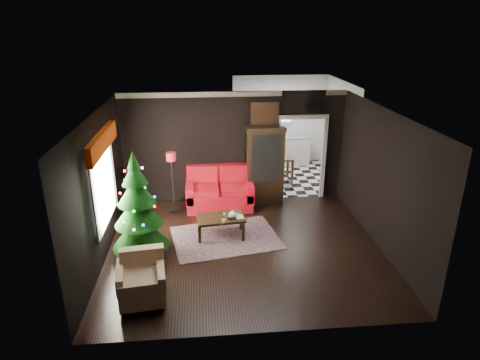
{
  "coord_description": "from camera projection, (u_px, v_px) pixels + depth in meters",
  "views": [
    {
      "loc": [
        -0.77,
        -7.42,
        4.36
      ],
      "look_at": [
        0.0,
        0.9,
        1.15
      ],
      "focal_mm": 31.06,
      "sensor_mm": 36.0,
      "label": 1
    }
  ],
  "objects": [
    {
      "name": "curio_cabinet",
      "position": [
        265.0,
        167.0,
        10.36
      ],
      "size": [
        0.9,
        0.45,
        1.9
      ],
      "primitive_type": null,
      "color": "black",
      "rests_on": "ground"
    },
    {
      "name": "coffee_table",
      "position": [
        221.0,
        226.0,
        8.9
      ],
      "size": [
        1.06,
        0.71,
        0.45
      ],
      "primitive_type": null,
      "rotation": [
        0.0,
        0.0,
        0.12
      ],
      "color": "black",
      "rests_on": "rug"
    },
    {
      "name": "cup_a",
      "position": [
        224.0,
        214.0,
        8.91
      ],
      "size": [
        0.07,
        0.07,
        0.05
      ],
      "primitive_type": "cylinder",
      "rotation": [
        0.0,
        0.0,
        0.29
      ],
      "color": "silver",
      "rests_on": "coffee_table"
    },
    {
      "name": "cup_b",
      "position": [
        224.0,
        221.0,
        8.59
      ],
      "size": [
        0.07,
        0.07,
        0.06
      ],
      "primitive_type": "cylinder",
      "rotation": [
        0.0,
        0.0,
        -0.02
      ],
      "color": "white",
      "rests_on": "coffee_table"
    },
    {
      "name": "loveseat",
      "position": [
        220.0,
        188.0,
        10.21
      ],
      "size": [
        1.7,
        0.9,
        1.0
      ],
      "primitive_type": null,
      "color": "maroon",
      "rests_on": "ground"
    },
    {
      "name": "kitchen_window",
      "position": [
        280.0,
        111.0,
        13.12
      ],
      "size": [
        0.7,
        0.06,
        0.7
      ],
      "primitive_type": "cube",
      "color": "white",
      "rests_on": "ground"
    },
    {
      "name": "left_window",
      "position": [
        103.0,
        183.0,
        7.95
      ],
      "size": [
        0.05,
        1.6,
        1.4
      ],
      "primitive_type": "cube",
      "color": "white",
      "rests_on": "wall_left"
    },
    {
      "name": "wall_clock",
      "position": [
        314.0,
        108.0,
        10.11
      ],
      "size": [
        0.32,
        0.32,
        0.06
      ],
      "primitive_type": "cylinder",
      "color": "silver",
      "rests_on": "wall_back"
    },
    {
      "name": "kitchen_table",
      "position": [
        279.0,
        169.0,
        11.95
      ],
      "size": [
        0.7,
        0.7,
        0.75
      ],
      "primitive_type": null,
      "color": "brown",
      "rests_on": "ground"
    },
    {
      "name": "kitchen_floor",
      "position": [
        287.0,
        177.0,
        12.39
      ],
      "size": [
        3.0,
        3.0,
        0.0
      ],
      "primitive_type": "plane",
      "color": "white",
      "rests_on": "ground"
    },
    {
      "name": "wall_right",
      "position": [
        382.0,
        180.0,
        8.26
      ],
      "size": [
        0.0,
        5.5,
        5.5
      ],
      "primitive_type": "plane",
      "rotation": [
        1.57,
        0.0,
        -1.57
      ],
      "color": "black",
      "rests_on": "ground"
    },
    {
      "name": "wall_back",
      "position": [
        234.0,
        148.0,
        10.34
      ],
      "size": [
        5.5,
        0.0,
        5.5
      ],
      "primitive_type": "plane",
      "rotation": [
        1.57,
        0.0,
        0.0
      ],
      "color": "black",
      "rests_on": "ground"
    },
    {
      "name": "valance",
      "position": [
        102.0,
        142.0,
        7.67
      ],
      "size": [
        0.12,
        2.1,
        0.35
      ],
      "primitive_type": "cube",
      "color": "#7E2604",
      "rests_on": "wall_left"
    },
    {
      "name": "doorway",
      "position": [
        300.0,
        159.0,
        10.62
      ],
      "size": [
        1.1,
        0.1,
        2.1
      ],
      "primitive_type": null,
      "color": "silver",
      "rests_on": "ground"
    },
    {
      "name": "wall_front",
      "position": [
        263.0,
        251.0,
        5.7
      ],
      "size": [
        5.5,
        0.0,
        5.5
      ],
      "primitive_type": "plane",
      "rotation": [
        -1.57,
        0.0,
        0.0
      ],
      "color": "black",
      "rests_on": "ground"
    },
    {
      "name": "wall_left",
      "position": [
        99.0,
        190.0,
        7.78
      ],
      "size": [
        0.0,
        5.5,
        5.5
      ],
      "primitive_type": "plane",
      "rotation": [
        1.57,
        0.0,
        1.57
      ],
      "color": "black",
      "rests_on": "ground"
    },
    {
      "name": "floor",
      "position": [
        244.0,
        248.0,
        8.52
      ],
      "size": [
        5.5,
        5.5,
        0.0
      ],
      "primitive_type": "plane",
      "color": "black",
      "rests_on": "ground"
    },
    {
      "name": "kitchen_counter",
      "position": [
        280.0,
        151.0,
        13.34
      ],
      "size": [
        1.8,
        0.6,
        0.9
      ],
      "primitive_type": "cube",
      "color": "silver",
      "rests_on": "ground"
    },
    {
      "name": "book",
      "position": [
        236.0,
        213.0,
        8.76
      ],
      "size": [
        0.16,
        0.03,
        0.22
      ],
      "primitive_type": "imported",
      "rotation": [
        0.0,
        0.0,
        0.08
      ],
      "color": "#98715C",
      "rests_on": "coffee_table"
    },
    {
      "name": "rug",
      "position": [
        226.0,
        238.0,
        8.91
      ],
      "size": [
        2.46,
        1.98,
        0.01
      ],
      "primitive_type": "cube",
      "rotation": [
        0.0,
        0.0,
        0.18
      ],
      "color": "#64525B",
      "rests_on": "ground"
    },
    {
      "name": "painting",
      "position": [
        265.0,
        114.0,
        10.06
      ],
      "size": [
        0.62,
        0.05,
        0.52
      ],
      "primitive_type": "cube",
      "color": "#A57737",
      "rests_on": "wall_back"
    },
    {
      "name": "christmas_tree",
      "position": [
        138.0,
        207.0,
        7.87
      ],
      "size": [
        1.23,
        1.23,
        2.1
      ],
      "primitive_type": null,
      "rotation": [
        0.0,
        0.0,
        -0.13
      ],
      "color": "black",
      "rests_on": "ground"
    },
    {
      "name": "floor_lamp",
      "position": [
        173.0,
        182.0,
        9.72
      ],
      "size": [
        0.25,
        0.25,
        1.44
      ],
      "primitive_type": null,
      "rotation": [
        0.0,
        0.0,
        -0.03
      ],
      "color": "black",
      "rests_on": "ground"
    },
    {
      "name": "ceiling",
      "position": [
        245.0,
        113.0,
        7.52
      ],
      "size": [
        5.5,
        5.5,
        0.0
      ],
      "primitive_type": "plane",
      "rotation": [
        3.14,
        0.0,
        0.0
      ],
      "color": "white",
      "rests_on": "ground"
    },
    {
      "name": "armchair",
      "position": [
        141.0,
        278.0,
        6.74
      ],
      "size": [
        0.86,
        0.86,
        0.79
      ],
      "primitive_type": null,
      "rotation": [
        0.0,
        0.0,
        0.13
      ],
      "color": "tan",
      "rests_on": "ground"
    },
    {
      "name": "teapot",
      "position": [
        232.0,
        215.0,
        8.72
      ],
      "size": [
        0.25,
        0.25,
        0.18
      ],
      "primitive_type": null,
      "rotation": [
        0.0,
        0.0,
        0.41
      ],
      "color": "white",
      "rests_on": "coffee_table"
    }
  ]
}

